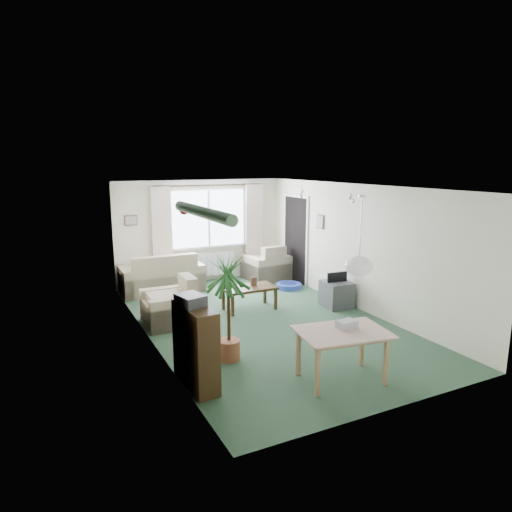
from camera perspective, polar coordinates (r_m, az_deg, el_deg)
name	(u,v)px	position (r m, az deg, el deg)	size (l,w,h in m)	color
ground	(263,322)	(8.21, 0.94, -8.27)	(6.50, 6.50, 0.00)	#294530
window	(208,218)	(10.83, -5.96, 4.72)	(1.80, 0.03, 1.30)	white
curtain_rod	(209,185)	(10.69, -5.90, 8.78)	(2.60, 0.03, 0.03)	black
curtain_left	(162,232)	(10.43, -11.68, 3.00)	(0.45, 0.08, 2.00)	beige
curtain_right	(254,225)	(11.22, -0.24, 3.84)	(0.45, 0.08, 2.00)	beige
radiator	(210,264)	(10.98, -5.77, -1.00)	(1.20, 0.10, 0.55)	white
doorway	(296,240)	(10.76, 4.99, 2.00)	(0.03, 0.95, 2.00)	black
pendant_lamp	(359,266)	(6.04, 12.76, -1.24)	(0.36, 0.36, 0.36)	white
tinsel_garland	(202,212)	(4.86, -6.73, 5.46)	(1.60, 1.60, 0.12)	#196626
bauble_cluster_a	(301,192)	(9.16, 5.69, 7.99)	(0.20, 0.20, 0.20)	silver
bauble_cluster_b	(351,195)	(8.35, 11.85, 7.45)	(0.20, 0.20, 0.20)	silver
wall_picture_back	(131,220)	(10.34, -15.37, 4.32)	(0.28, 0.03, 0.22)	brown
wall_picture_right	(320,222)	(9.84, 8.05, 4.27)	(0.03, 0.24, 0.30)	brown
sofa	(161,272)	(10.19, -11.75, -2.00)	(1.74, 0.92, 0.87)	beige
armchair_corner	(266,262)	(11.07, 1.27, -0.70)	(0.95, 0.90, 0.85)	#C6B196
armchair_left	(170,301)	(8.16, -10.74, -5.53)	(0.93, 0.88, 0.83)	#BEB68F
coffee_table	(249,298)	(8.83, -0.82, -5.28)	(1.00, 0.56, 0.45)	black
photo_frame	(254,281)	(8.85, -0.27, -3.19)	(0.12, 0.02, 0.16)	#4D3227
bookshelf	(195,346)	(5.88, -7.58, -11.12)	(0.29, 0.87, 1.06)	black
hifi_box	(191,300)	(5.69, -8.18, -5.48)	(0.28, 0.35, 0.14)	#3E3E43
houseplant	(229,307)	(6.48, -3.45, -6.35)	(0.68, 0.68, 1.59)	#1F5A2A
dining_table	(341,356)	(6.15, 10.61, -12.22)	(1.05, 0.70, 0.66)	tan
gift_box	(347,325)	(6.13, 11.26, -8.45)	(0.25, 0.18, 0.12)	#B8B7C2
tv_cube	(337,294)	(9.12, 10.03, -4.72)	(0.51, 0.56, 0.51)	#3A3A3F
pet_bed	(289,286)	(10.33, 4.10, -3.74)	(0.57, 0.57, 0.11)	navy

